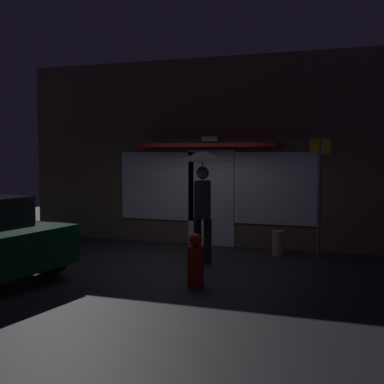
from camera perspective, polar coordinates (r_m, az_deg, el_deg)
ground_plane at (r=9.92m, az=-1.70°, el=-8.03°), size 18.00×18.00×0.00m
building_facade at (r=11.90m, az=2.39°, el=4.33°), size 9.39×1.00×4.29m
person_with_umbrella at (r=9.80m, az=1.18°, el=1.79°), size 1.08×1.08×2.16m
street_sign_post at (r=10.45m, az=13.93°, el=0.33°), size 0.40×0.07×2.51m
sidewalk_bollard at (r=10.87m, az=9.50°, el=-5.60°), size 0.22×0.22×0.52m
fire_hydrant at (r=8.26m, az=0.39°, el=-7.75°), size 0.26×0.26×0.86m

